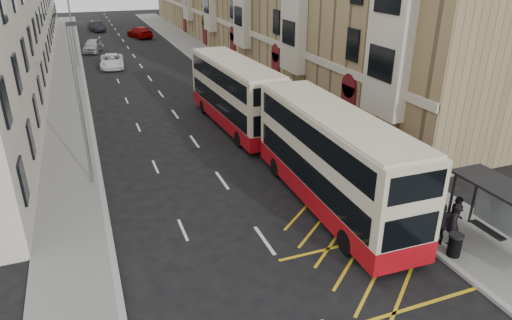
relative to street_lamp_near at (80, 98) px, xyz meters
name	(u,v)px	position (x,y,z in m)	size (l,w,h in m)	color
ground	(308,302)	(6.35, -12.00, -4.64)	(200.00, 200.00, 0.00)	black
pavement_right	(240,80)	(14.35, 18.00, -4.56)	(4.00, 120.00, 0.15)	slate
pavement_left	(68,96)	(-1.15, 18.00, -4.56)	(3.00, 120.00, 0.15)	slate
kerb_right	(220,82)	(12.35, 18.00, -4.56)	(0.25, 120.00, 0.15)	#989992
kerb_left	(87,94)	(0.35, 18.00, -4.56)	(0.25, 120.00, 0.15)	#989992
road_markings	(135,57)	(6.35, 33.00, -4.63)	(10.00, 110.00, 0.01)	silver
guard_railing	(370,180)	(12.60, -6.25, -3.78)	(0.06, 6.56, 1.01)	red
street_lamp_near	(80,98)	(0.00, 0.00, 0.00)	(0.93, 0.18, 8.00)	slate
street_lamp_far	(72,22)	(0.00, 30.00, 0.00)	(0.93, 0.18, 8.00)	slate
double_decker_front	(332,159)	(10.32, -6.31, -2.28)	(2.95, 11.67, 4.63)	beige
double_decker_rear	(235,94)	(9.75, 5.79, -2.31)	(3.12, 11.55, 4.57)	beige
litter_bin	(455,245)	(12.75, -11.79, -4.00)	(0.57, 0.57, 0.94)	black
pedestrian_near	(454,224)	(13.27, -11.07, -3.59)	(0.65, 0.43, 1.79)	black
pedestrian_mid	(457,214)	(14.10, -10.38, -3.69)	(0.77, 0.60, 1.59)	black
pedestrian_far	(441,224)	(12.70, -10.96, -3.56)	(1.09, 0.45, 1.86)	black
white_van	(112,61)	(3.39, 28.17, -3.93)	(2.36, 5.11, 1.42)	white
car_silver	(92,46)	(1.91, 38.22, -3.84)	(1.88, 4.67, 1.59)	#A4A7AC
car_dark	(97,26)	(3.46, 56.67, -3.87)	(1.62, 4.64, 1.53)	black
car_red	(140,32)	(9.04, 47.73, -3.83)	(2.26, 5.55, 1.61)	#9F0201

